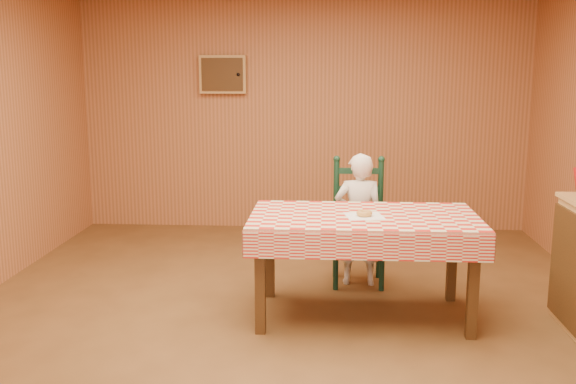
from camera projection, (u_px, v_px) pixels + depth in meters
The scene contains 7 objects.
ground at pixel (286, 329), 4.53m from camera, with size 6.00×6.00×0.00m, color brown.
cabin_walls at pixel (290, 67), 4.71m from camera, with size 5.10×6.05×2.65m.
dining_table at pixel (364, 226), 4.66m from camera, with size 1.66×0.96×0.77m.
ladder_chair at pixel (358, 225), 5.46m from camera, with size 0.44×0.40×1.08m.
seated_child at pixel (359, 219), 5.40m from camera, with size 0.41×0.27×1.12m, color white.
napkin at pixel (364, 216), 4.59m from camera, with size 0.26×0.26×0.00m, color white.
donut at pixel (364, 213), 4.59m from camera, with size 0.11×0.11×0.04m, color #CA9548.
Camera 1 is at (0.28, -4.26, 1.81)m, focal length 40.00 mm.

